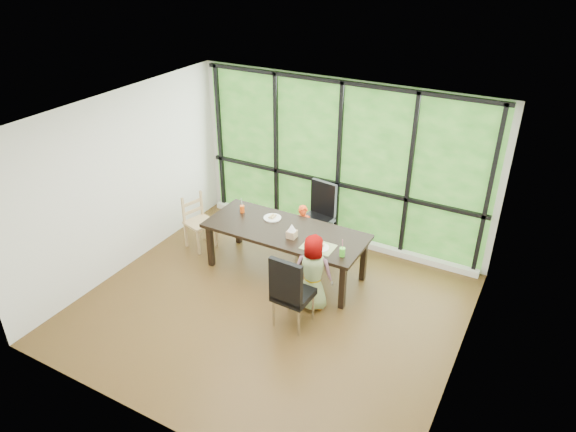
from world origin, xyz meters
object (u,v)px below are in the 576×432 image
object	(u,v)px
dining_table	(285,251)
tissue_box	(292,234)
green_cup	(342,252)
chair_end_beech	(200,223)
child_older	(312,272)
chair_interior_leather	(294,290)
orange_cup	(242,209)
plate_far	(272,218)
chair_window_leather	(317,216)
plate_near	(320,248)
child_toddler	(303,230)

from	to	relation	value
dining_table	tissue_box	distance (m)	0.50
green_cup	chair_end_beech	bearing A→B (deg)	174.79
child_older	dining_table	bearing A→B (deg)	-51.13
chair_interior_leather	orange_cup	distance (m)	1.92
plate_far	green_cup	bearing A→B (deg)	-18.61
chair_window_leather	tissue_box	bearing A→B (deg)	-74.78
chair_end_beech	plate_near	size ratio (longest dim) A/B	3.52
chair_interior_leather	child_older	size ratio (longest dim) A/B	0.97
chair_window_leather	child_toddler	distance (m)	0.38
chair_window_leather	child_older	size ratio (longest dim) A/B	0.97
chair_interior_leather	tissue_box	distance (m)	1.00
plate_near	orange_cup	bearing A→B (deg)	166.48
plate_far	plate_near	world-z (taller)	same
chair_interior_leather	child_toddler	distance (m)	1.71
tissue_box	dining_table	bearing A→B (deg)	141.26
dining_table	child_older	distance (m)	0.92
chair_end_beech	green_cup	distance (m)	2.63
chair_window_leather	child_toddler	bearing A→B (deg)	-90.87
orange_cup	green_cup	size ratio (longest dim) A/B	0.91
chair_interior_leather	chair_window_leather	bearing A→B (deg)	-70.21
chair_window_leather	plate_near	world-z (taller)	chair_window_leather
chair_interior_leather	tissue_box	xyz separation A→B (m)	(-0.48, 0.84, 0.27)
dining_table	chair_interior_leather	world-z (taller)	chair_interior_leather
chair_window_leather	child_older	xyz separation A→B (m)	(0.66, -1.49, 0.02)
plate_near	green_cup	xyz separation A→B (m)	(0.35, -0.04, 0.05)
dining_table	chair_interior_leather	size ratio (longest dim) A/B	2.23
dining_table	chair_window_leather	size ratio (longest dim) A/B	2.23
child_older	green_cup	world-z (taller)	child_older
chair_end_beech	child_toddler	distance (m)	1.69
orange_cup	green_cup	xyz separation A→B (m)	(1.87, -0.40, 0.01)
dining_table	plate_near	distance (m)	0.80
dining_table	plate_near	size ratio (longest dim) A/B	9.43
chair_end_beech	green_cup	bearing A→B (deg)	-79.42
dining_table	plate_far	world-z (taller)	plate_far
chair_window_leather	plate_near	bearing A→B (deg)	-53.89
chair_interior_leather	chair_end_beech	distance (m)	2.45
chair_end_beech	plate_far	size ratio (longest dim) A/B	3.31
child_older	chair_end_beech	bearing A→B (deg)	-26.65
dining_table	chair_end_beech	world-z (taller)	chair_end_beech
child_older	orange_cup	bearing A→B (deg)	-37.59
dining_table	chair_window_leather	bearing A→B (deg)	86.52
chair_interior_leather	orange_cup	world-z (taller)	chair_interior_leather
tissue_box	green_cup	bearing A→B (deg)	-6.96
orange_cup	green_cup	world-z (taller)	green_cup
tissue_box	child_toddler	bearing A→B (deg)	104.57
chair_window_leather	orange_cup	distance (m)	1.24
chair_interior_leather	dining_table	bearing A→B (deg)	-53.69
dining_table	orange_cup	bearing A→B (deg)	170.19
child_toddler	plate_far	distance (m)	0.60
chair_interior_leather	orange_cup	size ratio (longest dim) A/B	9.45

